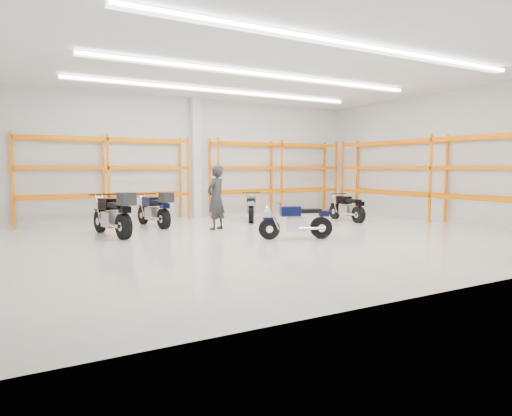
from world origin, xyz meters
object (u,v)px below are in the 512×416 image
motorcycle_back_a (114,215)px  motorcycle_back_b (155,210)px  motorcycle_main (299,222)px  motorcycle_back_d (348,209)px  motorcycle_back_c (251,208)px  structural_column (196,158)px  standing_man (216,198)px

motorcycle_back_a → motorcycle_back_b: 2.10m
motorcycle_main → motorcycle_back_d: motorcycle_main is taller
motorcycle_back_d → motorcycle_back_b: bearing=164.6°
motorcycle_back_c → structural_column: structural_column is taller
motorcycle_back_d → structural_column: (-4.05, 4.02, 1.80)m
motorcycle_main → motorcycle_back_b: size_ratio=0.84×
motorcycle_main → motorcycle_back_a: size_ratio=0.77×
motorcycle_back_a → structural_column: 5.59m
motorcycle_back_b → motorcycle_back_c: size_ratio=1.21×
motorcycle_back_c → motorcycle_back_d: (2.91, -1.74, -0.01)m
motorcycle_back_a → structural_column: (3.88, 3.67, 1.66)m
standing_man → structural_column: structural_column is taller
structural_column → standing_man: bearing=-103.1°
motorcycle_back_d → motorcycle_back_c: bearing=149.1°
motorcycle_back_b → motorcycle_back_d: motorcycle_back_b is taller
standing_man → structural_column: bearing=-133.0°
motorcycle_back_b → structural_column: (2.30, 2.28, 1.71)m
motorcycle_main → motorcycle_back_d: size_ratio=0.95×
motorcycle_back_d → structural_column: structural_column is taller
motorcycle_back_b → motorcycle_back_c: motorcycle_back_b is taller
motorcycle_back_b → motorcycle_back_c: (3.44, -0.01, -0.08)m
motorcycle_back_c → standing_man: standing_man is taller
motorcycle_back_a → motorcycle_back_b: motorcycle_back_a is taller
motorcycle_back_d → structural_column: 5.98m
motorcycle_back_c → motorcycle_back_d: 3.39m
motorcycle_main → motorcycle_back_b: (-2.56, 4.22, 0.09)m
motorcycle_main → standing_man: bearing=112.3°
motorcycle_back_c → motorcycle_back_b: bearing=179.9°
motorcycle_back_a → motorcycle_back_d: motorcycle_back_a is taller
motorcycle_back_a → motorcycle_back_d: 7.93m
motorcycle_back_c → structural_column: 3.12m
motorcycle_back_c → motorcycle_back_d: size_ratio=0.93×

